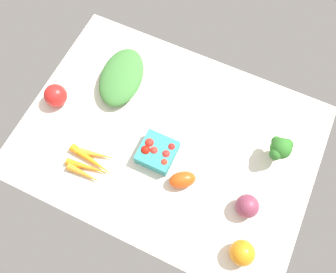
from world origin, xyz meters
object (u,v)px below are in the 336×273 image
object	(u,v)px
berry_basket	(157,152)
broccoli_head	(280,149)
heirloom_tomato_orange	(242,253)
carrot_bunch	(90,163)
bell_pepper_red	(56,95)
leafy_greens_clump	(121,77)
red_onion_center	(247,206)
roma_tomato	(182,180)

from	to	relation	value
berry_basket	broccoli_head	xyz separation A→B (cm)	(-37.32, -17.09, 4.28)
heirloom_tomato_orange	carrot_bunch	bearing A→B (deg)	-5.72
carrot_bunch	bell_pepper_red	world-z (taller)	bell_pepper_red
heirloom_tomato_orange	leafy_greens_clump	size ratio (longest dim) A/B	0.31
broccoli_head	leafy_greens_clump	bearing A→B (deg)	-3.71
heirloom_tomato_orange	broccoli_head	size ratio (longest dim) A/B	0.70
broccoli_head	leafy_greens_clump	xyz separation A→B (cm)	(62.35, -4.04, -3.76)
red_onion_center	berry_basket	bearing A→B (deg)	-7.77
bell_pepper_red	broccoli_head	bearing A→B (deg)	-170.48
red_onion_center	bell_pepper_red	xyz separation A→B (cm)	(77.17, -8.34, 0.23)
berry_basket	leafy_greens_clump	bearing A→B (deg)	-40.17
berry_basket	bell_pepper_red	distance (cm)	42.97
roma_tomato	carrot_bunch	world-z (taller)	roma_tomato
roma_tomato	bell_pepper_red	xyz separation A→B (cm)	(54.69, -8.93, 1.29)
berry_basket	red_onion_center	world-z (taller)	red_onion_center
leafy_greens_clump	roma_tomato	bearing A→B (deg)	144.41
berry_basket	red_onion_center	bearing A→B (deg)	172.23
berry_basket	carrot_bunch	world-z (taller)	berry_basket
carrot_bunch	leafy_greens_clump	xyz separation A→B (cm)	(5.73, -34.18, 2.01)
heirloom_tomato_orange	roma_tomato	size ratio (longest dim) A/B	0.87
broccoli_head	heirloom_tomato_orange	bearing A→B (deg)	90.90
broccoli_head	leafy_greens_clump	distance (cm)	62.59
berry_basket	red_onion_center	distance (cm)	34.70
carrot_bunch	leafy_greens_clump	world-z (taller)	leafy_greens_clump
leafy_greens_clump	broccoli_head	bearing A→B (deg)	176.29
berry_basket	bell_pepper_red	bearing A→B (deg)	-4.87
red_onion_center	roma_tomato	xyz separation A→B (cm)	(22.48, 0.59, -1.05)
heirloom_tomato_orange	bell_pepper_red	distance (cm)	83.74
berry_basket	leafy_greens_clump	world-z (taller)	leafy_greens_clump
red_onion_center	roma_tomato	distance (cm)	22.51
broccoli_head	red_onion_center	bearing A→B (deg)	82.28
roma_tomato	leafy_greens_clump	world-z (taller)	leafy_greens_clump
broccoli_head	bell_pepper_red	xyz separation A→B (cm)	(80.12, 13.44, -3.08)
broccoli_head	carrot_bunch	xyz separation A→B (cm)	(56.61, 30.14, -5.77)
heirloom_tomato_orange	berry_basket	size ratio (longest dim) A/B	0.66
broccoli_head	red_onion_center	world-z (taller)	broccoli_head
bell_pepper_red	leafy_greens_clump	world-z (taller)	bell_pepper_red
red_onion_center	carrot_bunch	bearing A→B (deg)	8.85
broccoli_head	roma_tomato	distance (cm)	34.15
broccoli_head	carrot_bunch	bearing A→B (deg)	28.03
red_onion_center	roma_tomato	bearing A→B (deg)	1.51
leafy_greens_clump	carrot_bunch	bearing A→B (deg)	99.52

